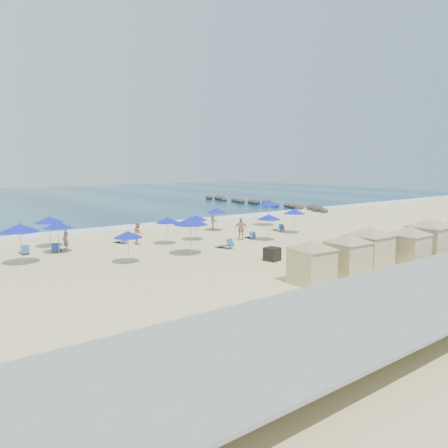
{
  "coord_description": "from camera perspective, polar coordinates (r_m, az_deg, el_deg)",
  "views": [
    {
      "loc": [
        -19.86,
        -23.85,
        6.21
      ],
      "look_at": [
        0.59,
        3.0,
        1.51
      ],
      "focal_mm": 35.0,
      "sensor_mm": 36.0,
      "label": 1
    }
  ],
  "objects": [
    {
      "name": "ground",
      "position": [
        31.65,
        2.45,
        -3.39
      ],
      "size": [
        160.0,
        160.0,
        0.0
      ],
      "primitive_type": "plane",
      "color": "beige",
      "rests_on": "ground"
    },
    {
      "name": "seawall",
      "position": [
        23.08,
        24.56,
        -6.74
      ],
      "size": [
        160.0,
        6.1,
        1.22
      ],
      "color": "gray",
      "rests_on": "ground"
    },
    {
      "name": "umbrella_1",
      "position": [
        29.39,
        -25.16,
        -0.47
      ],
      "size": [
        2.33,
        2.33,
        2.65
      ],
      "color": "#A5A8AD",
      "rests_on": "ground"
    },
    {
      "name": "beach_chair_0",
      "position": [
        33.09,
        -24.64,
        -3.2
      ],
      "size": [
        0.63,
        1.27,
        0.68
      ],
      "color": "#254A89",
      "rests_on": "ground"
    },
    {
      "name": "umbrella_6",
      "position": [
        35.27,
        -3.66,
        0.8
      ],
      "size": [
        1.86,
        1.86,
        2.12
      ],
      "color": "#A5A8AD",
      "rests_on": "ground"
    },
    {
      "name": "beach_chair_4",
      "position": [
        36.26,
        3.52,
        -1.59
      ],
      "size": [
        0.7,
        1.22,
        0.63
      ],
      "color": "#254A89",
      "rests_on": "ground"
    },
    {
      "name": "ocean",
      "position": [
        81.55,
        -23.12,
        2.95
      ],
      "size": [
        160.0,
        80.0,
        0.06
      ],
      "primitive_type": "cube",
      "color": "#0E304E",
      "rests_on": "ground"
    },
    {
      "name": "cabana_4",
      "position": [
        31.2,
        25.22,
        -1.15
      ],
      "size": [
        4.71,
        4.71,
        2.96
      ],
      "color": "#C9B889",
      "rests_on": "ground"
    },
    {
      "name": "surf_line",
      "position": [
        44.51,
        -10.41,
        -0.17
      ],
      "size": [
        160.0,
        2.5,
        0.08
      ],
      "primitive_type": "cube",
      "color": "white",
      "rests_on": "ground"
    },
    {
      "name": "umbrella_5",
      "position": [
        29.51,
        -4.38,
        0.39
      ],
      "size": [
        2.38,
        2.38,
        2.71
      ],
      "color": "#A5A8AD",
      "rests_on": "ground"
    },
    {
      "name": "umbrella_10",
      "position": [
        39.34,
        9.19,
        1.64
      ],
      "size": [
        2.0,
        2.0,
        2.27
      ],
      "color": "#A5A8AD",
      "rests_on": "ground"
    },
    {
      "name": "cabana_1",
      "position": [
        24.97,
        15.86,
        -3.23
      ],
      "size": [
        4.18,
        4.18,
        2.63
      ],
      "color": "#C9B889",
      "rests_on": "ground"
    },
    {
      "name": "beach_chair_3",
      "position": [
        32.12,
        0.3,
        -2.74
      ],
      "size": [
        1.02,
        1.51,
        0.76
      ],
      "color": "#254A89",
      "rests_on": "ground"
    },
    {
      "name": "beach_chair_1",
      "position": [
        33.0,
        -21.03,
        -3.02
      ],
      "size": [
        1.04,
        1.39,
        0.7
      ],
      "color": "#254A89",
      "rests_on": "ground"
    },
    {
      "name": "beachgoer_3",
      "position": [
        41.12,
        -1.38,
        0.55
      ],
      "size": [
        1.38,
        1.27,
        1.86
      ],
      "primitive_type": "imported",
      "rotation": [
        0.0,
        0.0,
        0.64
      ],
      "color": "tan",
      "rests_on": "ground"
    },
    {
      "name": "rock_jetty",
      "position": [
        65.85,
        4.67,
        2.81
      ],
      "size": [
        2.56,
        26.66,
        0.96
      ],
      "color": "#2C2725",
      "rests_on": "ground"
    },
    {
      "name": "beachgoer_2",
      "position": [
        35.53,
        2.21,
        -0.64
      ],
      "size": [
        1.06,
        1.09,
        1.83
      ],
      "primitive_type": "imported",
      "rotation": [
        0.0,
        0.0,
        5.46
      ],
      "color": "tan",
      "rests_on": "ground"
    },
    {
      "name": "umbrella_9",
      "position": [
        43.72,
        5.89,
        2.76
      ],
      "size": [
        2.33,
        2.33,
        2.65
      ],
      "color": "#A5A8AD",
      "rests_on": "ground"
    },
    {
      "name": "umbrella_4",
      "position": [
        33.68,
        -7.36,
        0.5
      ],
      "size": [
        1.92,
        1.92,
        2.18
      ],
      "color": "#A5A8AD",
      "rests_on": "ground"
    },
    {
      "name": "beachgoer_1",
      "position": [
        34.34,
        -11.13,
        -1.15
      ],
      "size": [
        0.89,
        1.01,
        1.76
      ],
      "primitive_type": "imported",
      "rotation": [
        0.0,
        0.0,
        1.27
      ],
      "color": "tan",
      "rests_on": "ground"
    },
    {
      "name": "trash_bin",
      "position": [
        28.23,
        6.3,
        -3.92
      ],
      "size": [
        1.0,
        1.0,
        0.87
      ],
      "primitive_type": "cube",
      "rotation": [
        0.0,
        0.0,
        0.17
      ],
      "color": "black",
      "rests_on": "ground"
    },
    {
      "name": "cabana_3",
      "position": [
        28.7,
        22.96,
        -2.09
      ],
      "size": [
        4.26,
        4.26,
        2.67
      ],
      "color": "#C9B889",
      "rests_on": "ground"
    },
    {
      "name": "beach_chair_2",
      "position": [
        35.03,
        -13.2,
        -2.08
      ],
      "size": [
        0.86,
        1.4,
        0.72
      ],
      "color": "#254A89",
      "rests_on": "ground"
    },
    {
      "name": "umbrella_8",
      "position": [
        40.15,
        -0.95,
        1.77
      ],
      "size": [
        1.92,
        1.92,
        2.19
      ],
      "color": "#A5A8AD",
      "rests_on": "ground"
    },
    {
      "name": "beachgoer_0",
      "position": [
        33.29,
        -19.98,
        -1.82
      ],
      "size": [
        0.51,
        0.68,
        1.7
      ],
      "primitive_type": "imported",
      "rotation": [
        0.0,
        0.0,
        4.88
      ],
      "color": "tan",
      "rests_on": "ground"
    },
    {
      "name": "umbrella_3",
      "position": [
        27.66,
        -12.42,
        -1.34
      ],
      "size": [
        1.87,
        1.87,
        2.12
      ],
      "color": "#A5A8AD",
      "rests_on": "ground"
    },
    {
      "name": "cabana_2",
      "position": [
        26.92,
        18.52,
        -2.31
      ],
      "size": [
        4.49,
        4.49,
        2.82
      ],
      "color": "#C9B889",
      "rests_on": "ground"
    },
    {
      "name": "umbrella_7",
      "position": [
        35.28,
        5.89,
        0.92
      ],
      "size": [
        1.95,
        1.95,
        2.22
      ],
      "color": "#A5A8AD",
      "rests_on": "ground"
    },
    {
      "name": "beach_chair_5",
      "position": [
        40.66,
        7.19,
        -0.57
      ],
      "size": [
        0.59,
        1.28,
        0.7
      ],
      "color": "#254A89",
      "rests_on": "ground"
    },
    {
      "name": "cabana_0",
      "position": [
        22.93,
        11.39,
        -4.19
      ],
      "size": [
        4.05,
        4.05,
        2.54
      ],
      "color": "#C9B889",
      "rests_on": "ground"
    },
    {
      "name": "umbrella_2",
      "position": [
        34.64,
        -21.87,
        0.53
      ],
      "size": [
        2.12,
        2.12,
        2.41
      ],
      "color": "#A5A8AD",
      "rests_on": "ground"
    },
    {
      "name": "umbrella_0",
      "position": [
        32.2,
        -20.89,
        -0.11
      ],
      "size": [
        2.02,
        2.02,
        2.3
      ],
      "color": "#A5A8AD",
      "rests_on": "ground"
    }
  ]
}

